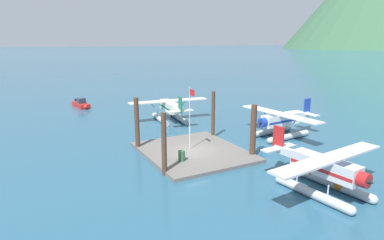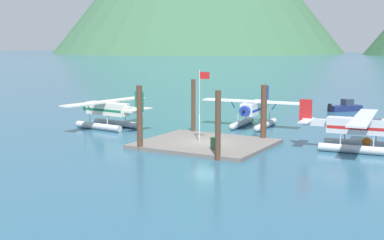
{
  "view_description": "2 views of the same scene",
  "coord_description": "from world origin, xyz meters",
  "px_view_note": "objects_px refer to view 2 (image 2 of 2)",
  "views": [
    {
      "loc": [
        25.26,
        -13.75,
        10.21
      ],
      "look_at": [
        -2.42,
        1.15,
        2.56
      ],
      "focal_mm": 30.45,
      "sensor_mm": 36.0,
      "label": 1
    },
    {
      "loc": [
        19.47,
        -36.97,
        8.11
      ],
      "look_at": [
        -1.3,
        0.08,
        2.01
      ],
      "focal_mm": 48.73,
      "sensor_mm": 36.0,
      "label": 2
    }
  ],
  "objects_px": {
    "seaplane_silver_stbd_fwd": "(359,131)",
    "boat_navy_open_north": "(346,107)",
    "seaplane_cream_port_fwd": "(107,112)",
    "fuel_drum": "(214,143)",
    "flagpole": "(201,97)",
    "mooring_buoy": "(367,143)",
    "seaplane_white_bow_centre": "(254,111)"
  },
  "relations": [
    {
      "from": "seaplane_cream_port_fwd",
      "to": "fuel_drum",
      "type": "bearing_deg",
      "value": -20.59
    },
    {
      "from": "flagpole",
      "to": "boat_navy_open_north",
      "type": "distance_m",
      "value": 29.45
    },
    {
      "from": "seaplane_silver_stbd_fwd",
      "to": "boat_navy_open_north",
      "type": "relative_size",
      "value": 2.51
    },
    {
      "from": "boat_navy_open_north",
      "to": "seaplane_cream_port_fwd",
      "type": "bearing_deg",
      "value": -124.5
    },
    {
      "from": "fuel_drum",
      "to": "mooring_buoy",
      "type": "xyz_separation_m",
      "value": [
        9.82,
        7.47,
        -0.3
      ]
    },
    {
      "from": "fuel_drum",
      "to": "boat_navy_open_north",
      "type": "relative_size",
      "value": 0.21
    },
    {
      "from": "boat_navy_open_north",
      "to": "seaplane_white_bow_centre",
      "type": "bearing_deg",
      "value": -105.86
    },
    {
      "from": "seaplane_silver_stbd_fwd",
      "to": "boat_navy_open_north",
      "type": "bearing_deg",
      "value": 105.06
    },
    {
      "from": "flagpole",
      "to": "seaplane_silver_stbd_fwd",
      "type": "relative_size",
      "value": 0.56
    },
    {
      "from": "fuel_drum",
      "to": "seaplane_white_bow_centre",
      "type": "distance_m",
      "value": 13.32
    },
    {
      "from": "flagpole",
      "to": "mooring_buoy",
      "type": "xyz_separation_m",
      "value": [
        12.07,
        5.44,
        -3.53
      ]
    },
    {
      "from": "fuel_drum",
      "to": "seaplane_silver_stbd_fwd",
      "type": "xyz_separation_m",
      "value": [
        9.46,
        6.16,
        0.84
      ]
    },
    {
      "from": "flagpole",
      "to": "boat_navy_open_north",
      "type": "relative_size",
      "value": 1.41
    },
    {
      "from": "flagpole",
      "to": "seaplane_cream_port_fwd",
      "type": "relative_size",
      "value": 0.56
    },
    {
      "from": "flagpole",
      "to": "fuel_drum",
      "type": "xyz_separation_m",
      "value": [
        2.25,
        -2.03,
        -3.23
      ]
    },
    {
      "from": "flagpole",
      "to": "boat_navy_open_north",
      "type": "xyz_separation_m",
      "value": [
        5.08,
        28.8,
        -3.48
      ]
    },
    {
      "from": "seaplane_white_bow_centre",
      "to": "boat_navy_open_north",
      "type": "xyz_separation_m",
      "value": [
        5.03,
        17.72,
        -1.09
      ]
    },
    {
      "from": "boat_navy_open_north",
      "to": "mooring_buoy",
      "type": "bearing_deg",
      "value": -73.34
    },
    {
      "from": "seaplane_cream_port_fwd",
      "to": "seaplane_white_bow_centre",
      "type": "distance_m",
      "value": 14.55
    },
    {
      "from": "flagpole",
      "to": "seaplane_white_bow_centre",
      "type": "xyz_separation_m",
      "value": [
        0.04,
        11.08,
        -2.39
      ]
    },
    {
      "from": "seaplane_cream_port_fwd",
      "to": "seaplane_silver_stbd_fwd",
      "type": "height_order",
      "value": "same"
    },
    {
      "from": "mooring_buoy",
      "to": "boat_navy_open_north",
      "type": "xyz_separation_m",
      "value": [
        -6.99,
        23.36,
        0.05
      ]
    },
    {
      "from": "fuel_drum",
      "to": "boat_navy_open_north",
      "type": "xyz_separation_m",
      "value": [
        2.83,
        30.83,
        -0.25
      ]
    },
    {
      "from": "flagpole",
      "to": "fuel_drum",
      "type": "relative_size",
      "value": 6.68
    },
    {
      "from": "fuel_drum",
      "to": "seaplane_cream_port_fwd",
      "type": "xyz_separation_m",
      "value": [
        -14.6,
        5.48,
        0.84
      ]
    },
    {
      "from": "seaplane_cream_port_fwd",
      "to": "flagpole",
      "type": "bearing_deg",
      "value": -15.61
    },
    {
      "from": "seaplane_white_bow_centre",
      "to": "seaplane_silver_stbd_fwd",
      "type": "xyz_separation_m",
      "value": [
        11.67,
        -6.95,
        0.0
      ]
    },
    {
      "from": "seaplane_cream_port_fwd",
      "to": "seaplane_white_bow_centre",
      "type": "xyz_separation_m",
      "value": [
        12.39,
        7.63,
        0.0
      ]
    },
    {
      "from": "mooring_buoy",
      "to": "seaplane_white_bow_centre",
      "type": "height_order",
      "value": "seaplane_white_bow_centre"
    },
    {
      "from": "fuel_drum",
      "to": "mooring_buoy",
      "type": "height_order",
      "value": "fuel_drum"
    },
    {
      "from": "mooring_buoy",
      "to": "seaplane_white_bow_centre",
      "type": "distance_m",
      "value": 13.33
    },
    {
      "from": "flagpole",
      "to": "boat_navy_open_north",
      "type": "height_order",
      "value": "flagpole"
    }
  ]
}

